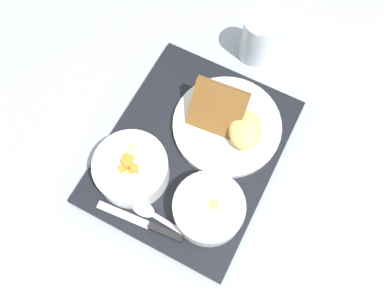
% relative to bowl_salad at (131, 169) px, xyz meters
% --- Properties ---
extents(ground_plane, '(4.00, 4.00, 0.00)m').
position_rel_bowl_salad_xyz_m(ground_plane, '(0.10, -0.07, -0.05)').
color(ground_plane, '#99A3AD').
extents(serving_tray, '(0.42, 0.35, 0.02)m').
position_rel_bowl_salad_xyz_m(serving_tray, '(0.10, -0.07, -0.04)').
color(serving_tray, black).
rests_on(serving_tray, ground_plane).
extents(bowl_salad, '(0.14, 0.14, 0.07)m').
position_rel_bowl_salad_xyz_m(bowl_salad, '(0.00, 0.00, 0.00)').
color(bowl_salad, white).
rests_on(bowl_salad, serving_tray).
extents(bowl_soup, '(0.13, 0.13, 0.05)m').
position_rel_bowl_salad_xyz_m(bowl_soup, '(0.01, -0.16, -0.00)').
color(bowl_soup, white).
rests_on(bowl_soup, serving_tray).
extents(plate_main, '(0.22, 0.22, 0.09)m').
position_rel_bowl_salad_xyz_m(plate_main, '(0.18, -0.11, -0.01)').
color(plate_main, white).
rests_on(plate_main, serving_tray).
extents(knife, '(0.04, 0.17, 0.01)m').
position_rel_bowl_salad_xyz_m(knife, '(-0.07, -0.09, -0.03)').
color(knife, silver).
rests_on(knife, serving_tray).
extents(spoon, '(0.03, 0.15, 0.01)m').
position_rel_bowl_salad_xyz_m(spoon, '(-0.05, -0.07, -0.03)').
color(spoon, silver).
rests_on(spoon, serving_tray).
extents(glass_water, '(0.07, 0.07, 0.11)m').
position_rel_bowl_salad_xyz_m(glass_water, '(0.37, -0.07, 0.00)').
color(glass_water, silver).
rests_on(glass_water, ground_plane).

